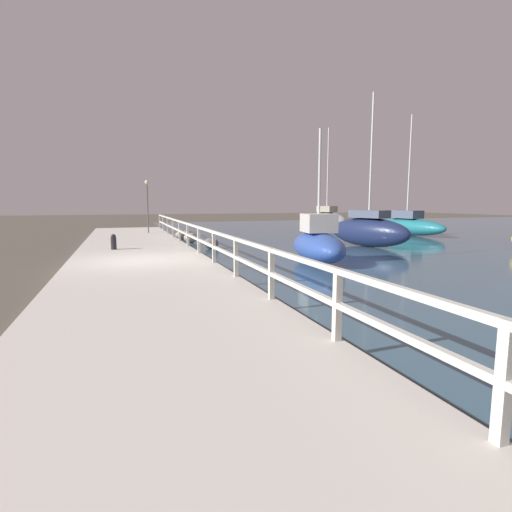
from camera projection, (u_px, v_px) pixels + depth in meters
The scene contains 13 objects.
ground_plane at pixel (141, 268), 12.99m from camera, with size 120.00×120.00×0.00m, color #4C473D.
dock_walkway at pixel (141, 264), 12.98m from camera, with size 4.51×36.00×0.25m.
railing at pixel (206, 238), 13.56m from camera, with size 0.10×32.50×1.00m.
boulder_upstream at pixel (181, 235), 23.14m from camera, with size 0.62×0.56×0.47m.
boulder_near_dock at pixel (211, 243), 18.27m from camera, with size 0.69×0.62×0.51m.
boulder_downstream at pixel (187, 234), 24.23m from camera, with size 0.58×0.52×0.43m.
boulder_mid_strip at pixel (191, 238), 21.07m from camera, with size 0.70×0.63×0.53m.
mooring_bollard at pixel (114, 242), 15.96m from camera, with size 0.22×0.22×0.62m.
dock_lamp at pixel (147, 195), 24.34m from camera, with size 0.25×0.25×3.22m.
sailboat_gray at pixel (327, 220), 30.34m from camera, with size 2.57×3.88×7.58m.
sailboat_teal at pixel (407, 225), 25.91m from camera, with size 2.15×6.11×7.58m.
sailboat_blue at pixel (318, 244), 14.17m from camera, with size 2.07×4.03×4.63m.
sailboat_navy at pixel (369, 231), 19.14m from camera, with size 2.54×4.70×7.14m.
Camera 1 is at (-0.59, -13.35, 2.12)m, focal length 28.00 mm.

